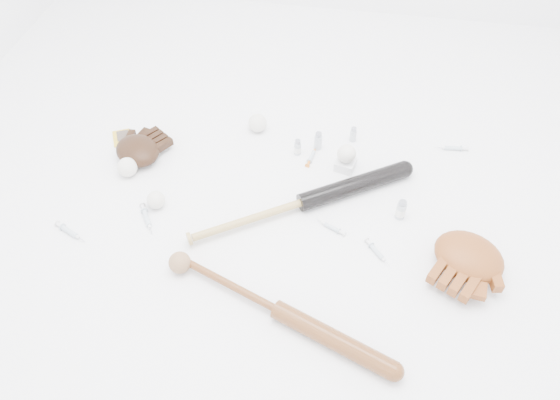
% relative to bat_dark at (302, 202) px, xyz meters
% --- Properties ---
extents(bat_dark, '(0.82, 0.57, 0.07)m').
position_rel_bat_dark_xyz_m(bat_dark, '(0.00, 0.00, 0.00)').
color(bat_dark, black).
rests_on(bat_dark, ground).
extents(bat_wood, '(0.80, 0.36, 0.06)m').
position_rel_bat_dark_xyz_m(bat_wood, '(-0.01, -0.46, -0.00)').
color(bat_wood, brown).
rests_on(bat_wood, ground).
extents(glove_dark, '(0.32, 0.32, 0.08)m').
position_rel_bat_dark_xyz_m(glove_dark, '(-0.70, 0.16, 0.01)').
color(glove_dark, black).
rests_on(glove_dark, ground).
extents(glove_tan, '(0.38, 0.38, 0.10)m').
position_rel_bat_dark_xyz_m(glove_tan, '(0.59, -0.16, 0.02)').
color(glove_tan, brown).
rests_on(glove_tan, ground).
extents(trading_card, '(0.11, 0.12, 0.01)m').
position_rel_bat_dark_xyz_m(trading_card, '(-0.81, 0.26, -0.03)').
color(trading_card, gold).
rests_on(trading_card, ground).
extents(pedestal, '(0.09, 0.09, 0.04)m').
position_rel_bat_dark_xyz_m(pedestal, '(0.14, 0.24, -0.01)').
color(pedestal, white).
rests_on(pedestal, ground).
extents(baseball_on_pedestal, '(0.07, 0.07, 0.07)m').
position_rel_bat_dark_xyz_m(baseball_on_pedestal, '(0.14, 0.24, 0.04)').
color(baseball_on_pedestal, silver).
rests_on(baseball_on_pedestal, pedestal).
extents(baseball_left, '(0.08, 0.08, 0.08)m').
position_rel_bat_dark_xyz_m(baseball_left, '(-0.70, 0.06, 0.00)').
color(baseball_left, silver).
rests_on(baseball_left, ground).
extents(baseball_upper, '(0.08, 0.08, 0.08)m').
position_rel_bat_dark_xyz_m(baseball_upper, '(-0.25, 0.41, 0.01)').
color(baseball_upper, silver).
rests_on(baseball_upper, ground).
extents(baseball_mid, '(0.07, 0.07, 0.07)m').
position_rel_bat_dark_xyz_m(baseball_mid, '(-0.54, -0.08, -0.00)').
color(baseball_mid, silver).
rests_on(baseball_mid, ground).
extents(baseball_aged, '(0.08, 0.08, 0.08)m').
position_rel_bat_dark_xyz_m(baseball_aged, '(-0.37, -0.34, 0.00)').
color(baseball_aged, '#926946').
rests_on(baseball_aged, ground).
extents(syringe_0, '(0.11, 0.16, 0.02)m').
position_rel_bat_dark_xyz_m(syringe_0, '(-0.56, -0.15, -0.02)').
color(syringe_0, '#ADBCC6').
rests_on(syringe_0, ground).
extents(syringe_1, '(0.13, 0.08, 0.02)m').
position_rel_bat_dark_xyz_m(syringe_1, '(0.12, -0.08, -0.03)').
color(syringe_1, '#ADBCC6').
rests_on(syringe_1, ground).
extents(syringe_2, '(0.05, 0.14, 0.02)m').
position_rel_bat_dark_xyz_m(syringe_2, '(-0.00, 0.28, -0.03)').
color(syringe_2, '#ADBCC6').
rests_on(syringe_2, ground).
extents(syringe_3, '(0.11, 0.13, 0.02)m').
position_rel_bat_dark_xyz_m(syringe_3, '(0.29, -0.16, -0.03)').
color(syringe_3, '#ADBCC6').
rests_on(syringe_3, ground).
extents(syringe_4, '(0.15, 0.04, 0.02)m').
position_rel_bat_dark_xyz_m(syringe_4, '(0.57, 0.43, -0.03)').
color(syringe_4, '#ADBCC6').
rests_on(syringe_4, ground).
extents(syringe_5, '(0.16, 0.09, 0.02)m').
position_rel_bat_dark_xyz_m(syringe_5, '(-0.81, -0.26, -0.02)').
color(syringe_5, '#ADBCC6').
rests_on(syringe_5, ground).
extents(vial_0, '(0.03, 0.03, 0.07)m').
position_rel_bat_dark_xyz_m(vial_0, '(-0.06, 0.29, 0.00)').
color(vial_0, '#B3BDC5').
rests_on(vial_0, ground).
extents(vial_1, '(0.03, 0.03, 0.07)m').
position_rel_bat_dark_xyz_m(vial_1, '(0.15, 0.41, 0.00)').
color(vial_1, '#B3BDC5').
rests_on(vial_1, ground).
extents(vial_2, '(0.03, 0.03, 0.08)m').
position_rel_bat_dark_xyz_m(vial_2, '(0.02, 0.34, 0.01)').
color(vial_2, '#B3BDC5').
rests_on(vial_2, ground).
extents(vial_3, '(0.04, 0.04, 0.08)m').
position_rel_bat_dark_xyz_m(vial_3, '(0.36, 0.02, 0.01)').
color(vial_3, '#B3BDC5').
rests_on(vial_3, ground).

